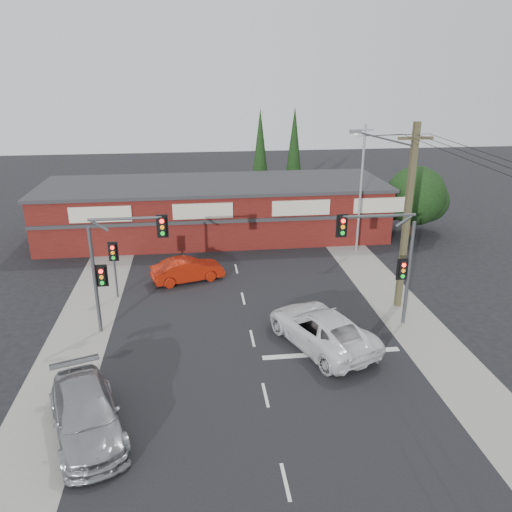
{
  "coord_description": "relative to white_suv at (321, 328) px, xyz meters",
  "views": [
    {
      "loc": [
        -2.46,
        -21.03,
        12.4
      ],
      "look_at": [
        0.51,
        3.0,
        3.32
      ],
      "focal_mm": 35.0,
      "sensor_mm": 36.0,
      "label": 1
    }
  ],
  "objects": [
    {
      "name": "verge_right",
      "position": [
        5.3,
        5.61,
        -0.86
      ],
      "size": [
        3.0,
        70.0,
        0.02
      ],
      "primitive_type": "cube",
      "color": "gray",
      "rests_on": "ground"
    },
    {
      "name": "silver_suv",
      "position": [
        -9.9,
        -5.04,
        -0.07
      ],
      "size": [
        3.9,
        5.96,
        1.61
      ],
      "primitive_type": "imported",
      "rotation": [
        0.0,
        0.0,
        0.33
      ],
      "color": "#95989A",
      "rests_on": "ground"
    },
    {
      "name": "traffic_mast_right",
      "position": [
        3.66,
        1.61,
        3.08
      ],
      "size": [
        3.96,
        0.27,
        5.97
      ],
      "color": "#47494C",
      "rests_on": "ground"
    },
    {
      "name": "traffic_mast_left",
      "position": [
        -9.63,
        2.61,
        3.06
      ],
      "size": [
        3.77,
        0.27,
        5.97
      ],
      "color": "#47494C",
      "rests_on": "ground"
    },
    {
      "name": "tree_cluster",
      "position": [
        11.49,
        16.05,
        2.03
      ],
      "size": [
        5.9,
        5.1,
        5.5
      ],
      "color": "#2D2116",
      "rests_on": "ground"
    },
    {
      "name": "conifer_far",
      "position": [
        3.8,
        26.61,
        4.61
      ],
      "size": [
        1.8,
        1.8,
        9.25
      ],
      "color": "#2D2116",
      "rests_on": "ground"
    },
    {
      "name": "conifer_near",
      "position": [
        0.3,
        24.61,
        4.61
      ],
      "size": [
        1.8,
        1.8,
        9.25
      ],
      "color": "#2D2116",
      "rests_on": "ground"
    },
    {
      "name": "power_lines",
      "position": [
        5.28,
        -1.86,
        8.17
      ],
      "size": [
        2.01,
        29.0,
        1.22
      ],
      "color": "black",
      "rests_on": "ground"
    },
    {
      "name": "steel_pole",
      "position": [
        5.8,
        12.61,
        3.83
      ],
      "size": [
        1.2,
        0.16,
        9.0
      ],
      "color": "gray",
      "rests_on": "ground"
    },
    {
      "name": "pedestal_signal",
      "position": [
        -10.4,
        6.61,
        1.54
      ],
      "size": [
        0.55,
        0.27,
        3.38
      ],
      "color": "#47494C",
      "rests_on": "ground"
    },
    {
      "name": "red_sedan",
      "position": [
        -6.35,
        8.57,
        -0.14
      ],
      "size": [
        4.68,
        2.74,
        1.46
      ],
      "primitive_type": "imported",
      "rotation": [
        0.0,
        0.0,
        1.86
      ],
      "color": "#A91D0A",
      "rests_on": "ground"
    },
    {
      "name": "shop_building",
      "position": [
        -4.19,
        17.59,
        1.26
      ],
      "size": [
        27.3,
        8.4,
        4.22
      ],
      "color": "#4C120F",
      "rests_on": "ground"
    },
    {
      "name": "lane_dashes",
      "position": [
        -3.2,
        12.41,
        -0.85
      ],
      "size": [
        0.12,
        61.2,
        0.01
      ],
      "color": "silver",
      "rests_on": "ground"
    },
    {
      "name": "utility_pole",
      "position": [
        5.17,
        3.6,
        4.53
      ],
      "size": [
        4.38,
        0.59,
        10.0
      ],
      "color": "#4E472C",
      "rests_on": "ground"
    },
    {
      "name": "road_strip",
      "position": [
        -3.2,
        5.61,
        -0.86
      ],
      "size": [
        14.0,
        70.0,
        0.01
      ],
      "primitive_type": "cube",
      "color": "black",
      "rests_on": "ground"
    },
    {
      "name": "verge_left",
      "position": [
        -11.7,
        5.61,
        -0.86
      ],
      "size": [
        3.0,
        70.0,
        0.02
      ],
      "primitive_type": "cube",
      "color": "gray",
      "rests_on": "ground"
    },
    {
      "name": "ground",
      "position": [
        -3.2,
        0.61,
        -0.87
      ],
      "size": [
        120.0,
        120.0,
        0.0
      ],
      "primitive_type": "plane",
      "color": "black",
      "rests_on": "ground"
    },
    {
      "name": "white_suv",
      "position": [
        0.0,
        0.0,
        0.0
      ],
      "size": [
        5.01,
        6.88,
        1.74
      ],
      "primitive_type": "imported",
      "rotation": [
        0.0,
        0.0,
        3.52
      ],
      "color": "silver",
      "rests_on": "ground"
    },
    {
      "name": "stop_line",
      "position": [
        0.3,
        -0.89,
        -0.85
      ],
      "size": [
        6.5,
        0.35,
        0.01
      ],
      "primitive_type": "cube",
      "color": "silver",
      "rests_on": "ground"
    }
  ]
}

